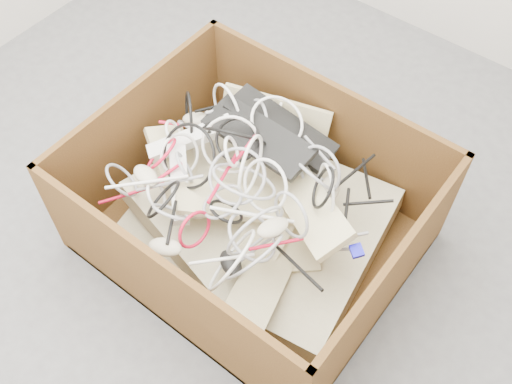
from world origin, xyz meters
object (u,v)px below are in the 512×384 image
Objects in this scene: power_strip_right at (179,184)px; vga_plug at (357,251)px; power_strip_left at (190,138)px; cardboard_box at (250,219)px.

vga_plug is at bearing 58.26° from power_strip_right.
cardboard_box is at bearing -58.36° from power_strip_left.
vga_plug is (0.66, 0.14, 0.02)m from power_strip_right.
power_strip_left is at bearing 174.53° from cardboard_box.
cardboard_box is 0.33m from power_strip_right.
power_strip_right is (0.10, -0.18, -0.02)m from power_strip_left.
power_strip_left is at bearing -146.26° from vga_plug.
cardboard_box is at bearing -144.37° from vga_plug.
cardboard_box reaches higher than power_strip_right.
power_strip_left is 7.43× the size of vga_plug.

